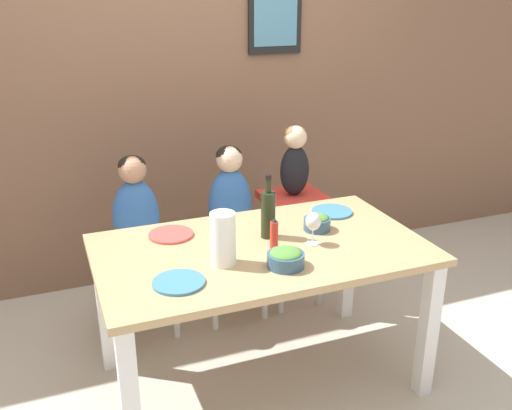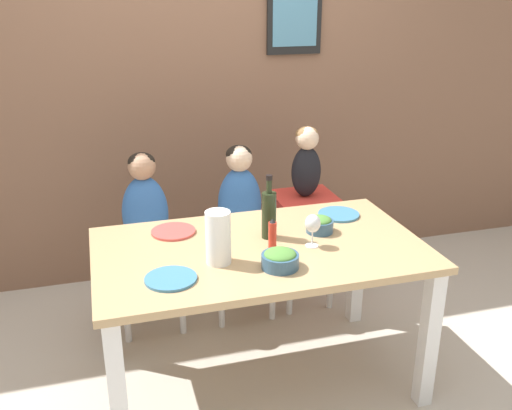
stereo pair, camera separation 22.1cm
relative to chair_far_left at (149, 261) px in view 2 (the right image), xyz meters
name	(u,v)px [view 2 (the right image)]	position (x,y,z in m)	size (l,w,h in m)	color
ground_plane	(260,378)	(0.46, -0.67, -0.40)	(14.00, 14.00, 0.00)	#BCB2A3
wall_back	(201,72)	(0.46, 0.66, 0.95)	(10.00, 0.09, 2.70)	brown
dining_table	(260,266)	(0.46, -0.67, 0.23)	(1.51, 0.88, 0.74)	tan
chair_far_left	(149,261)	(0.00, 0.00, 0.00)	(0.43, 0.41, 0.48)	silver
chair_far_center	(240,249)	(0.54, 0.00, 0.00)	(0.43, 0.41, 0.48)	silver
chair_right_highchair	(305,219)	(0.94, 0.00, 0.15)	(0.36, 0.35, 0.70)	silver
person_child_left	(145,204)	(0.00, 0.00, 0.34)	(0.25, 0.19, 0.56)	#3366B2
person_child_center	(240,195)	(0.54, 0.00, 0.34)	(0.25, 0.19, 0.56)	#3366B2
person_baby_right	(306,160)	(0.94, 0.00, 0.52)	(0.18, 0.14, 0.42)	black
wine_bottle	(269,213)	(0.53, -0.58, 0.46)	(0.07, 0.07, 0.31)	#232D19
paper_towel_roll	(218,238)	(0.24, -0.78, 0.45)	(0.11, 0.11, 0.24)	white
wine_glass_near	(313,224)	(0.69, -0.74, 0.44)	(0.07, 0.07, 0.16)	white
salad_bowl_large	(280,259)	(0.48, -0.90, 0.38)	(0.16, 0.16, 0.08)	#335675
salad_bowl_small	(320,224)	(0.78, -0.59, 0.38)	(0.13, 0.13, 0.08)	#335675
dinner_plate_front_left	(171,279)	(0.02, -0.88, 0.34)	(0.21, 0.21, 0.01)	teal
dinner_plate_back_left	(173,232)	(0.10, -0.40, 0.34)	(0.21, 0.21, 0.01)	#D14C47
dinner_plate_back_right	(339,214)	(0.96, -0.42, 0.34)	(0.21, 0.21, 0.01)	teal
condiment_bottle_hot_sauce	(272,234)	(0.50, -0.71, 0.41)	(0.04, 0.04, 0.15)	red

